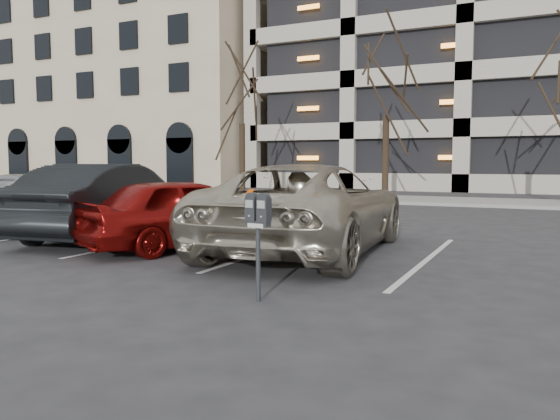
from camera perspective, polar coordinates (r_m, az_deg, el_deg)
The scene contains 11 objects.
ground at distance 7.72m, azimuth 1.45°, elevation -7.19°, with size 140.00×140.00×0.00m, color #28282B.
sidewalk at distance 23.14m, azimuth 18.08°, elevation 0.86°, with size 80.00×4.00×0.12m, color gray.
stall_lines at distance 10.36m, azimuth -0.34°, elevation -4.02°, with size 16.90×5.20×0.00m.
office_building at distance 48.55m, azimuth -14.53°, elevation 11.78°, with size 26.00×16.20×15.00m.
tree_a at distance 26.67m, azimuth -4.01°, elevation 13.52°, with size 3.40×3.40×7.73m.
tree_b at distance 24.04m, azimuth 11.12°, elevation 14.81°, with size 3.51×3.51×7.98m.
parking_meter at distance 6.34m, azimuth -2.32°, elevation -1.08°, with size 0.33×0.17×1.25m.
suv_silver at distance 9.99m, azimuth 2.99°, elevation 0.22°, with size 3.11×5.95×1.60m.
car_red at distance 10.54m, azimuth -10.01°, elevation -0.24°, with size 1.61×4.00×1.36m, color maroon.
car_dark at distance 12.32m, azimuth -17.41°, elevation 0.90°, with size 1.69×4.85×1.60m, color black.
car_silver at distance 14.83m, azimuth -24.22°, elevation 0.88°, with size 1.90×4.67×1.35m, color #A7ABAF.
Camera 1 is at (3.12, -6.87, 1.63)m, focal length 35.00 mm.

